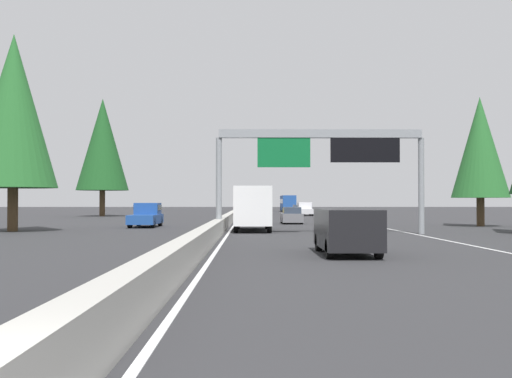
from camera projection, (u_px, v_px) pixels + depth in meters
The scene contains 16 objects.
ground_plane at pixel (234, 221), 63.59m from camera, with size 320.00×320.00×0.00m, color #2D2D30.
median_barrier at pixel (236, 213), 83.60m from camera, with size 180.00×0.56×0.90m, color #ADAAA3.
shoulder_stripe_right at pixel (335, 218), 73.69m from camera, with size 160.00×0.16×0.01m, color silver.
shoulder_stripe_median at pixel (239, 218), 73.59m from camera, with size 160.00×0.16×0.01m, color silver.
sign_gantry_overhead at pixel (323, 151), 38.31m from camera, with size 0.50×12.68×6.35m.
minivan_far_right at pixel (347, 229), 23.51m from camera, with size 5.00×1.95×1.69m.
box_truck_mid_left at pixel (253, 207), 42.56m from camera, with size 8.50×2.40×2.95m.
sedan_far_left at pixel (292, 216), 56.05m from camera, with size 4.40×1.80×1.47m.
sedan_near_center at pixel (252, 210), 99.38m from camera, with size 4.40×1.80×1.47m.
bus_distant_a at pixel (288, 203), 122.41m from camera, with size 11.50×2.55×3.10m.
sedan_far_center at pixel (298, 210), 94.74m from camera, with size 4.40×1.80×1.47m.
pickup_near_right at pixel (305, 209), 87.90m from camera, with size 5.60×2.00×1.86m.
oncoming_near at pixel (146, 215), 49.12m from camera, with size 5.60×2.00×1.86m.
conifer_right_mid at pixel (480, 148), 50.34m from camera, with size 4.55×4.55×10.35m.
conifer_left_near at pixel (13, 111), 41.77m from camera, with size 5.77×5.77×13.12m.
conifer_left_mid at pixel (103, 145), 83.84m from camera, with size 6.90×6.90×15.68m.
Camera 1 is at (-3.66, -1.61, 1.99)m, focal length 44.29 mm.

